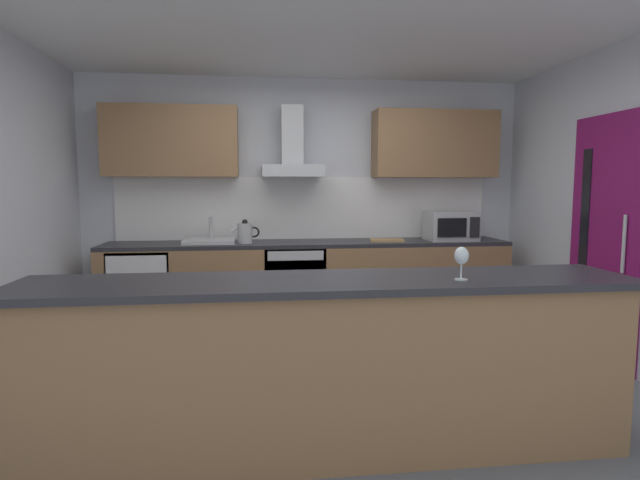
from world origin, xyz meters
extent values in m
cube|color=slate|center=(0.00, 0.00, -0.01)|extent=(5.66, 4.91, 0.02)
cube|color=white|center=(0.00, 0.00, 2.61)|extent=(5.66, 4.91, 0.02)
cube|color=silver|center=(0.00, 2.01, 1.30)|extent=(5.66, 0.12, 2.60)
cube|color=white|center=(0.00, 1.94, 1.23)|extent=(3.96, 0.02, 0.66)
cube|color=olive|center=(0.00, 1.63, 0.43)|extent=(4.10, 0.60, 0.86)
cube|color=#28282D|center=(0.00, 1.63, 0.88)|extent=(4.10, 0.60, 0.04)
cube|color=olive|center=(-0.14, -0.87, 0.47)|extent=(3.22, 0.52, 0.93)
cube|color=#28282D|center=(-0.14, -0.87, 0.95)|extent=(3.32, 0.64, 0.04)
cube|color=olive|center=(-1.37, 1.78, 1.91)|extent=(1.31, 0.32, 0.70)
cube|color=olive|center=(1.37, 1.78, 1.91)|extent=(1.31, 0.32, 0.70)
cube|color=#7A1456|center=(2.31, 0.31, 1.02)|extent=(0.04, 0.85, 2.05)
cube|color=black|center=(2.29, 0.55, 1.13)|extent=(0.01, 0.11, 1.31)
cylinder|color=#B7BABC|center=(2.27, 0.04, 1.02)|extent=(0.03, 0.03, 0.45)
cube|color=slate|center=(-0.16, 1.61, 0.46)|extent=(0.60, 0.56, 0.80)
cube|color=black|center=(-0.16, 1.32, 0.40)|extent=(0.50, 0.02, 0.48)
cube|color=#B7BABC|center=(-0.16, 1.32, 0.80)|extent=(0.54, 0.02, 0.09)
cylinder|color=#B7BABC|center=(-0.16, 1.29, 0.64)|extent=(0.49, 0.02, 0.02)
cube|color=white|center=(-1.65, 1.61, 0.42)|extent=(0.58, 0.56, 0.85)
cube|color=silver|center=(-1.65, 1.32, 0.43)|extent=(0.55, 0.02, 0.80)
cylinder|color=#B7BABC|center=(-1.43, 1.30, 0.47)|extent=(0.02, 0.02, 0.38)
cube|color=#B7BABC|center=(1.49, 1.58, 1.05)|extent=(0.50, 0.36, 0.30)
cube|color=black|center=(1.43, 1.39, 1.05)|extent=(0.30, 0.02, 0.19)
cube|color=black|center=(1.67, 1.39, 1.05)|extent=(0.10, 0.01, 0.21)
cube|color=silver|center=(-1.00, 1.61, 0.92)|extent=(0.50, 0.40, 0.04)
cylinder|color=#B7BABC|center=(-1.00, 1.74, 1.03)|extent=(0.03, 0.03, 0.26)
cylinder|color=#B7BABC|center=(-1.00, 1.66, 1.15)|extent=(0.03, 0.16, 0.03)
cylinder|color=#B7BABC|center=(-0.65, 1.57, 1.00)|extent=(0.15, 0.15, 0.20)
sphere|color=black|center=(-0.65, 1.57, 1.11)|extent=(0.06, 0.06, 0.06)
cone|color=#B7BABC|center=(-0.75, 1.57, 1.04)|extent=(0.09, 0.04, 0.07)
torus|color=black|center=(-0.56, 1.57, 1.01)|extent=(0.11, 0.02, 0.11)
cube|color=#B7BABC|center=(-0.16, 1.71, 1.62)|extent=(0.62, 0.45, 0.12)
cube|color=#B7BABC|center=(-0.16, 1.76, 1.98)|extent=(0.22, 0.22, 0.60)
cylinder|color=silver|center=(0.54, -0.99, 0.98)|extent=(0.07, 0.07, 0.01)
cylinder|color=silver|center=(0.54, -0.99, 1.02)|extent=(0.01, 0.01, 0.09)
ellipsoid|color=silver|center=(0.54, -0.99, 1.10)|extent=(0.08, 0.08, 0.10)
cube|color=tan|center=(0.81, 1.58, 0.91)|extent=(0.37, 0.27, 0.02)
camera|label=1|loc=(-0.53, -3.55, 1.47)|focal=28.73mm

